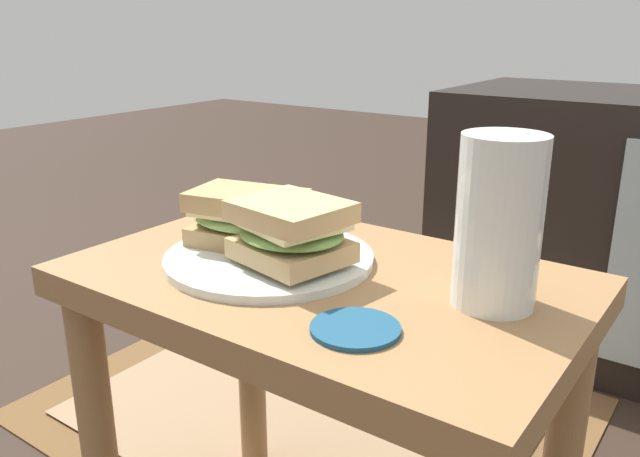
{
  "coord_description": "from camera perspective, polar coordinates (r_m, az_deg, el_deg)",
  "views": [
    {
      "loc": [
        0.39,
        -0.55,
        0.73
      ],
      "look_at": [
        -0.0,
        0.0,
        0.51
      ],
      "focal_mm": 36.3,
      "sensor_mm": 36.0,
      "label": 1
    }
  ],
  "objects": [
    {
      "name": "sandwich_front",
      "position": [
        0.77,
        -6.42,
        0.9
      ],
      "size": [
        0.15,
        0.11,
        0.07
      ],
      "color": "tan",
      "rests_on": "plate"
    },
    {
      "name": "plate",
      "position": [
        0.75,
        -4.5,
        -2.6
      ],
      "size": [
        0.24,
        0.24,
        0.01
      ],
      "primitive_type": "cylinder",
      "color": "silver",
      "rests_on": "side_table"
    },
    {
      "name": "area_rug",
      "position": [
        1.31,
        -0.99,
        -15.47
      ],
      "size": [
        0.98,
        0.76,
        0.01
      ],
      "color": "brown",
      "rests_on": "ground"
    },
    {
      "name": "beer_glass",
      "position": [
        0.64,
        15.46,
        0.24
      ],
      "size": [
        0.08,
        0.08,
        0.17
      ],
      "color": "silver",
      "rests_on": "side_table"
    },
    {
      "name": "sandwich_back",
      "position": [
        0.7,
        -2.56,
        -0.22
      ],
      "size": [
        0.14,
        0.13,
        0.07
      ],
      "color": "tan",
      "rests_on": "plate"
    },
    {
      "name": "coaster",
      "position": [
        0.59,
        3.13,
        -8.81
      ],
      "size": [
        0.08,
        0.08,
        0.01
      ],
      "primitive_type": "cylinder",
      "color": "navy",
      "rests_on": "side_table"
    },
    {
      "name": "side_table",
      "position": [
        0.76,
        0.27,
        -10.22
      ],
      "size": [
        0.56,
        0.36,
        0.46
      ],
      "color": "olive",
      "rests_on": "ground"
    }
  ]
}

